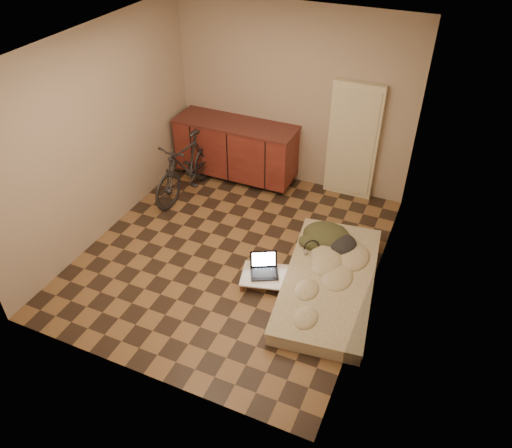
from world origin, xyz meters
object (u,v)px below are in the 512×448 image
at_px(futon, 329,282).
at_px(laptop, 264,268).
at_px(bicycle, 187,164).
at_px(lap_desk, 271,276).

height_order(futon, laptop, laptop).
relative_size(bicycle, laptop, 3.71).
relative_size(bicycle, lap_desk, 2.00).
xyz_separation_m(futon, lap_desk, (-0.65, -0.19, 0.01)).
distance_m(bicycle, futon, 2.76).
height_order(bicycle, laptop, bicycle).
bearing_deg(lap_desk, bicycle, 130.16).
height_order(futon, lap_desk, futon).
bearing_deg(laptop, futon, -15.14).
bearing_deg(bicycle, futon, -18.74).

